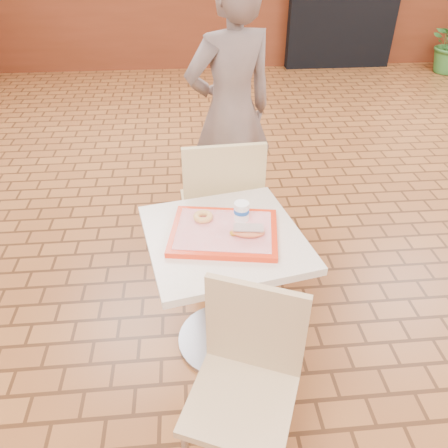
{
  "coord_description": "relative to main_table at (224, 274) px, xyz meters",
  "views": [
    {
      "loc": [
        -1.18,
        -1.97,
        1.92
      ],
      "look_at": [
        -1.03,
        -0.38,
        0.79
      ],
      "focal_mm": 35.0,
      "sensor_mm": 36.0,
      "label": 1
    }
  ],
  "objects": [
    {
      "name": "paper_cup",
      "position": [
        0.09,
        0.07,
        0.31
      ],
      "size": [
        0.07,
        0.07,
        0.09
      ],
      "rotation": [
        0.0,
        0.0,
        -0.29
      ],
      "color": "white",
      "rests_on": "serving_tray"
    },
    {
      "name": "chair_main_front",
      "position": [
        0.04,
        -0.57,
        -0.02
      ],
      "size": [
        0.52,
        0.52,
        0.85
      ],
      "rotation": [
        0.0,
        0.0,
        -0.4
      ],
      "color": "tan",
      "rests_on": "ground"
    },
    {
      "name": "long_john_donut",
      "position": [
        0.1,
        -0.05,
        0.29
      ],
      "size": [
        0.16,
        0.09,
        0.05
      ],
      "rotation": [
        0.0,
        0.0,
        -0.14
      ],
      "color": "#E97644",
      "rests_on": "serving_tray"
    },
    {
      "name": "room_shell",
      "position": [
        1.03,
        0.38,
        1.01
      ],
      "size": [
        8.01,
        10.01,
        3.01
      ],
      "color": "brown",
      "rests_on": "ground"
    },
    {
      "name": "wainscot_band",
      "position": [
        1.03,
        0.38,
        0.01
      ],
      "size": [
        8.0,
        10.0,
        1.0
      ],
      "color": "#592411",
      "rests_on": "ground"
    },
    {
      "name": "main_table",
      "position": [
        0.0,
        0.0,
        0.0
      ],
      "size": [
        0.69,
        0.69,
        0.73
      ],
      "rotation": [
        0.0,
        0.0,
        0.2
      ],
      "color": "beige",
      "rests_on": "ground"
    },
    {
      "name": "serving_tray",
      "position": [
        0.0,
        -0.0,
        0.25
      ],
      "size": [
        0.48,
        0.37,
        0.03
      ],
      "rotation": [
        0.0,
        0.0,
        -0.16
      ],
      "color": "red",
      "rests_on": "main_table"
    },
    {
      "name": "ring_donut",
      "position": [
        -0.09,
        0.09,
        0.28
      ],
      "size": [
        0.12,
        0.12,
        0.03
      ],
      "primitive_type": "torus",
      "rotation": [
        0.0,
        0.0,
        0.33
      ],
      "color": "#E09F52",
      "rests_on": "serving_tray"
    },
    {
      "name": "customer",
      "position": [
        0.15,
        1.15,
        0.37
      ],
      "size": [
        0.74,
        0.62,
        1.73
      ],
      "primitive_type": "imported",
      "rotation": [
        0.0,
        0.0,
        3.52
      ],
      "color": "#6A5752",
      "rests_on": "ground"
    },
    {
      "name": "chair_main_back",
      "position": [
        0.04,
        0.57,
        0.05
      ],
      "size": [
        0.47,
        0.47,
        0.97
      ],
      "rotation": [
        0.0,
        0.0,
        3.2
      ],
      "color": "#CDB67B",
      "rests_on": "ground"
    }
  ]
}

